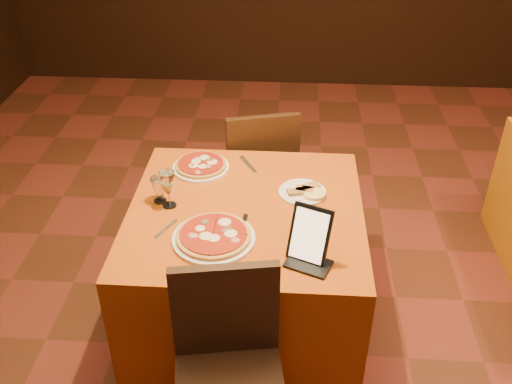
# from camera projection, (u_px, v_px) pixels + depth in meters

# --- Properties ---
(floor) EXTENTS (6.00, 7.00, 0.01)m
(floor) POSITION_uv_depth(u_px,v_px,m) (334.00, 355.00, 2.90)
(floor) COLOR #5E2D19
(floor) RESTS_ON ground
(main_table) EXTENTS (1.10, 1.10, 0.75)m
(main_table) POSITION_uv_depth(u_px,v_px,m) (246.00, 269.00, 2.88)
(main_table) COLOR #B3470B
(main_table) RESTS_ON floor
(chair_main_far) EXTENTS (0.58, 0.58, 0.91)m
(chair_main_far) POSITION_uv_depth(u_px,v_px,m) (257.00, 169.00, 3.53)
(chair_main_far) COLOR black
(chair_main_far) RESTS_ON floor
(pizza_near) EXTENTS (0.36, 0.36, 0.03)m
(pizza_near) POSITION_uv_depth(u_px,v_px,m) (214.00, 237.00, 2.47)
(pizza_near) COLOR white
(pizza_near) RESTS_ON main_table
(pizza_far) EXTENTS (0.29, 0.29, 0.03)m
(pizza_far) POSITION_uv_depth(u_px,v_px,m) (201.00, 166.00, 2.97)
(pizza_far) COLOR white
(pizza_far) RESTS_ON main_table
(cutlet_dish) EXTENTS (0.23, 0.23, 0.03)m
(cutlet_dish) POSITION_uv_depth(u_px,v_px,m) (303.00, 191.00, 2.77)
(cutlet_dish) COLOR white
(cutlet_dish) RESTS_ON main_table
(wine_glass) EXTENTS (0.10, 0.10, 0.19)m
(wine_glass) POSITION_uv_depth(u_px,v_px,m) (168.00, 189.00, 2.64)
(wine_glass) COLOR #C1C771
(wine_glass) RESTS_ON main_table
(water_glass) EXTENTS (0.06, 0.06, 0.13)m
(water_glass) POSITION_uv_depth(u_px,v_px,m) (159.00, 190.00, 2.69)
(water_glass) COLOR silver
(water_glass) RESTS_ON main_table
(tablet) EXTENTS (0.19, 0.15, 0.23)m
(tablet) POSITION_uv_depth(u_px,v_px,m) (310.00, 235.00, 2.32)
(tablet) COLOR black
(tablet) RESTS_ON main_table
(knife) EXTENTS (0.03, 0.20, 0.01)m
(knife) POSITION_uv_depth(u_px,v_px,m) (241.00, 233.00, 2.52)
(knife) COLOR silver
(knife) RESTS_ON main_table
(fork_near) EXTENTS (0.09, 0.14, 0.01)m
(fork_near) POSITION_uv_depth(u_px,v_px,m) (166.00, 229.00, 2.54)
(fork_near) COLOR silver
(fork_near) RESTS_ON main_table
(fork_far) EXTENTS (0.11, 0.17, 0.01)m
(fork_far) POSITION_uv_depth(u_px,v_px,m) (248.00, 164.00, 3.01)
(fork_far) COLOR silver
(fork_far) RESTS_ON main_table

